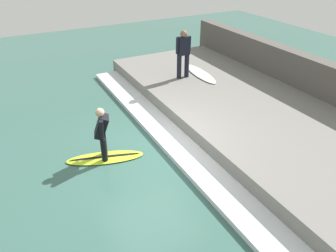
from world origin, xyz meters
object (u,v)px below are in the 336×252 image
(surfer_riding, at_px, (102,131))
(surfer_waiting_near, at_px, (183,52))
(surfboard_riding, at_px, (105,158))
(surfboard_waiting_near, at_px, (200,73))

(surfer_riding, bearing_deg, surfer_waiting_near, 35.68)
(surfboard_riding, height_order, surfboard_waiting_near, surfboard_waiting_near)
(surfboard_riding, distance_m, surfboard_waiting_near, 5.36)
(surfboard_riding, bearing_deg, surfer_waiting_near, 35.68)
(surfer_riding, height_order, surfer_waiting_near, surfer_waiting_near)
(surfboard_riding, relative_size, surfer_riding, 1.46)
(surfer_riding, bearing_deg, surfboard_waiting_near, 30.77)
(surfer_waiting_near, bearing_deg, surfboard_waiting_near, -3.47)
(surfer_waiting_near, relative_size, surfboard_waiting_near, 0.79)
(surfboard_riding, xyz_separation_m, surfer_riding, (0.00, 0.00, 0.79))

